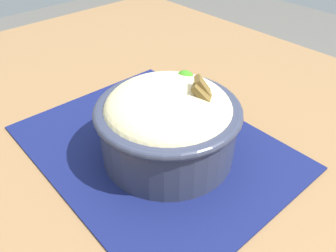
# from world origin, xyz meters

# --- Properties ---
(table) EXTENTS (1.26, 0.96, 0.74)m
(table) POSITION_xyz_m (0.00, 0.00, 0.67)
(table) COLOR olive
(table) RESTS_ON ground_plane
(placemat) EXTENTS (0.40, 0.31, 0.00)m
(placemat) POSITION_xyz_m (-0.00, 0.03, 0.74)
(placemat) COLOR #11194C
(placemat) RESTS_ON table
(bowl) EXTENTS (0.25, 0.25, 0.13)m
(bowl) POSITION_xyz_m (-0.03, 0.02, 0.80)
(bowl) COLOR #2D3347
(bowl) RESTS_ON placemat
(fork) EXTENTS (0.04, 0.13, 0.00)m
(fork) POSITION_xyz_m (0.08, 0.02, 0.74)
(fork) COLOR silver
(fork) RESTS_ON placemat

